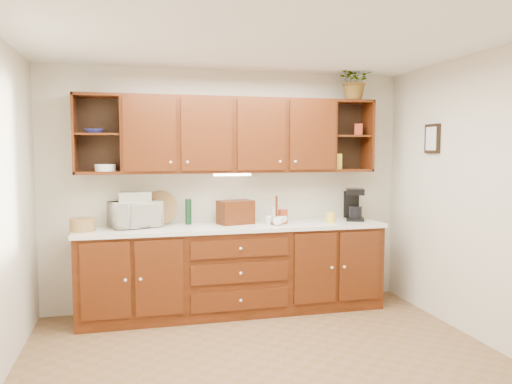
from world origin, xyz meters
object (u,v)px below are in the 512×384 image
bread_box (235,212)px  coffee_maker (354,205)px  microwave (135,214)px  potted_plant (356,81)px

bread_box → coffee_maker: size_ratio=1.00×
microwave → coffee_maker: coffee_maker is taller
coffee_maker → potted_plant: 1.39m
coffee_maker → potted_plant: bearing=97.8°
bread_box → microwave: bearing=163.8°
microwave → potted_plant: (2.42, -0.03, 1.43)m
microwave → coffee_maker: (2.41, -0.05, 0.04)m
bread_box → coffee_maker: (1.36, -0.04, 0.05)m
microwave → bread_box: microwave is taller
microwave → potted_plant: size_ratio=1.13×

